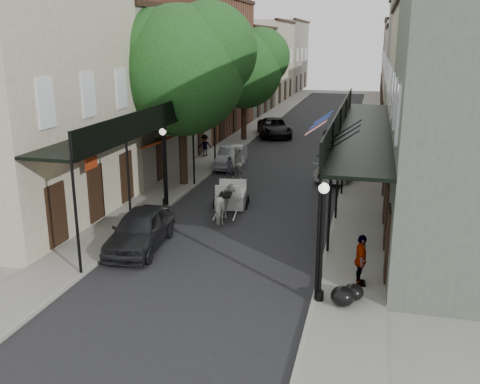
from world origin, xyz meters
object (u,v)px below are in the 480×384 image
Objects in this scene: pedestrian_sidewalk_left at (205,146)px; car_right_near at (339,167)px; tree_near at (189,65)px; lamppost_right_near at (322,241)px; car_left_far at (274,127)px; lamppost_right_far at (353,132)px; car_left_near at (140,229)px; carriage at (232,185)px; lamppost_left at (164,166)px; pedestrian_sidewalk_right at (361,260)px; car_left_mid at (231,157)px; tree_far at (249,66)px; pedestrian_walking at (238,163)px; car_right_far at (344,131)px; horse at (225,204)px.

pedestrian_sidewalk_left reaches higher than car_right_near.
pedestrian_sidewalk_left is at bearing 101.81° from tree_near.
lamppost_right_near reaches higher than car_left_far.
lamppost_right_near is 20.00m from lamppost_right_far.
pedestrian_sidewalk_left is at bearing 93.90° from car_left_near.
carriage is 10.93m from pedestrian_sidewalk_left.
tree_near is at bearing 91.34° from lamppost_left.
pedestrian_sidewalk_left is 20.80m from pedestrian_sidewalk_right.
lamppost_right_far is at bearing 18.12° from car_left_mid.
tree_far is 17.98m from carriage.
tree_far is 5.03× the size of pedestrian_sidewalk_right.
tree_far is at bearing 122.56° from pedestrian_walking.
car_left_far is (1.60, 16.38, -5.74)m from tree_near.
car_left_mid is (1.05, -9.27, -5.16)m from tree_far.
car_right_far is at bearing 92.43° from pedestrian_walking.
tree_near is at bearing 127.40° from carriage.
pedestrian_sidewalk_right is (6.01, -5.33, 0.18)m from horse.
tree_near is 6.51× the size of pedestrian_sidewalk_left.
pedestrian_walking is at bearing 29.77° from car_right_near.
pedestrian_walking is at bearing 113.65° from lamppost_right_near.
car_left_far is (0.48, 25.69, -0.01)m from car_left_near.
lamppost_left is 1.93× the size of pedestrian_walking.
carriage reaches higher than pedestrian_sidewalk_right.
horse is at bearing -81.34° from car_left_mid.
car_right_far is (-0.97, 8.22, -1.30)m from lamppost_right_far.
tree_far is 4.59× the size of horse.
lamppost_right_near is at bearing -90.00° from lamppost_right_far.
lamppost_left is at bearing 93.41° from car_right_far.
car_left_near is (-1.98, -6.28, -0.27)m from carriage.
tree_far is 1.83× the size of car_right_near.
pedestrian_sidewalk_left is (-9.74, -0.92, -1.19)m from lamppost_right_far.
tree_far is 4.48× the size of pedestrian_walking.
carriage is at bearing -44.37° from tree_near.
car_left_mid is 11.66m from car_left_far.
pedestrian_sidewalk_right is 17.69m from car_left_mid.
car_right_near is (-1.66, 14.26, -0.29)m from pedestrian_sidewalk_right.
horse is (3.46, -5.48, -5.70)m from tree_near.
pedestrian_sidewalk_right is (6.36, -7.77, -0.05)m from carriage.
car_left_near is at bearing -78.74° from lamppost_left.
horse is at bearing -57.96° from pedestrian_walking.
lamppost_left is at bearing 57.64° from car_right_near.
horse is (-4.84, -13.30, -1.26)m from lamppost_right_far.
car_left_mid is 0.76× the size of car_left_far.
car_right_far is (-2.14, 26.84, -0.23)m from pedestrian_sidewalk_right.
pedestrian_walking is at bearing -73.01° from car_left_mid.
car_left_far is at bearing 128.07° from lamppost_right_far.
carriage is at bearing 67.00° from car_right_near.
carriage is at bearing -102.47° from car_left_far.
car_left_far is 1.23× the size of car_right_far.
tree_far is at bearing -141.58° from car_left_far.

